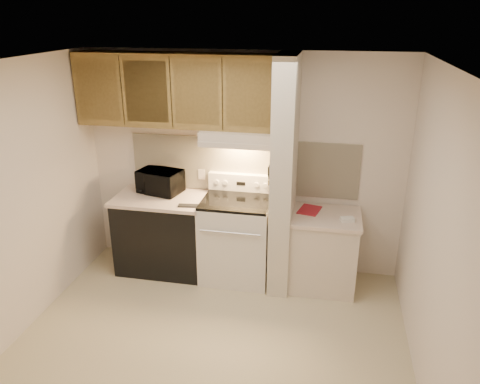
# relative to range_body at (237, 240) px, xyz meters

# --- Properties ---
(floor) EXTENTS (3.60, 3.60, 0.00)m
(floor) POSITION_rel_range_body_xyz_m (0.00, -1.16, -0.46)
(floor) COLOR beige
(floor) RESTS_ON ground
(ceiling) EXTENTS (3.60, 3.60, 0.00)m
(ceiling) POSITION_rel_range_body_xyz_m (0.00, -1.16, 2.04)
(ceiling) COLOR white
(ceiling) RESTS_ON wall_back
(wall_back) EXTENTS (3.60, 2.50, 0.02)m
(wall_back) POSITION_rel_range_body_xyz_m (0.00, 0.34, 0.79)
(wall_back) COLOR silver
(wall_back) RESTS_ON floor
(wall_left) EXTENTS (0.02, 3.00, 2.50)m
(wall_left) POSITION_rel_range_body_xyz_m (-1.80, -1.16, 0.79)
(wall_left) COLOR silver
(wall_left) RESTS_ON floor
(wall_right) EXTENTS (0.02, 3.00, 2.50)m
(wall_right) POSITION_rel_range_body_xyz_m (1.80, -1.16, 0.79)
(wall_right) COLOR silver
(wall_right) RESTS_ON floor
(backsplash) EXTENTS (2.60, 0.02, 0.63)m
(backsplash) POSITION_rel_range_body_xyz_m (0.00, 0.33, 0.78)
(backsplash) COLOR white
(backsplash) RESTS_ON wall_back
(range_body) EXTENTS (0.76, 0.65, 0.92)m
(range_body) POSITION_rel_range_body_xyz_m (0.00, 0.00, 0.00)
(range_body) COLOR silver
(range_body) RESTS_ON floor
(oven_window) EXTENTS (0.50, 0.01, 0.30)m
(oven_window) POSITION_rel_range_body_xyz_m (0.00, -0.32, 0.04)
(oven_window) COLOR black
(oven_window) RESTS_ON range_body
(oven_handle) EXTENTS (0.65, 0.02, 0.02)m
(oven_handle) POSITION_rel_range_body_xyz_m (0.00, -0.35, 0.26)
(oven_handle) COLOR silver
(oven_handle) RESTS_ON range_body
(cooktop) EXTENTS (0.74, 0.64, 0.03)m
(cooktop) POSITION_rel_range_body_xyz_m (0.00, 0.00, 0.48)
(cooktop) COLOR black
(cooktop) RESTS_ON range_body
(range_backguard) EXTENTS (0.76, 0.08, 0.20)m
(range_backguard) POSITION_rel_range_body_xyz_m (0.00, 0.28, 0.59)
(range_backguard) COLOR silver
(range_backguard) RESTS_ON range_body
(range_display) EXTENTS (0.10, 0.01, 0.04)m
(range_display) POSITION_rel_range_body_xyz_m (0.00, 0.24, 0.59)
(range_display) COLOR black
(range_display) RESTS_ON range_backguard
(range_knob_left_outer) EXTENTS (0.05, 0.02, 0.05)m
(range_knob_left_outer) POSITION_rel_range_body_xyz_m (-0.28, 0.24, 0.59)
(range_knob_left_outer) COLOR silver
(range_knob_left_outer) RESTS_ON range_backguard
(range_knob_left_inner) EXTENTS (0.05, 0.02, 0.05)m
(range_knob_left_inner) POSITION_rel_range_body_xyz_m (-0.18, 0.24, 0.59)
(range_knob_left_inner) COLOR silver
(range_knob_left_inner) RESTS_ON range_backguard
(range_knob_right_inner) EXTENTS (0.05, 0.02, 0.05)m
(range_knob_right_inner) POSITION_rel_range_body_xyz_m (0.18, 0.24, 0.59)
(range_knob_right_inner) COLOR silver
(range_knob_right_inner) RESTS_ON range_backguard
(range_knob_right_outer) EXTENTS (0.05, 0.02, 0.05)m
(range_knob_right_outer) POSITION_rel_range_body_xyz_m (0.28, 0.24, 0.59)
(range_knob_right_outer) COLOR silver
(range_knob_right_outer) RESTS_ON range_backguard
(dishwasher_front) EXTENTS (1.00, 0.63, 0.87)m
(dishwasher_front) POSITION_rel_range_body_xyz_m (-0.88, 0.01, -0.03)
(dishwasher_front) COLOR black
(dishwasher_front) RESTS_ON floor
(left_countertop) EXTENTS (1.04, 0.67, 0.04)m
(left_countertop) POSITION_rel_range_body_xyz_m (-0.88, 0.01, 0.43)
(left_countertop) COLOR beige
(left_countertop) RESTS_ON dishwasher_front
(spoon_rest) EXTENTS (0.25, 0.11, 0.02)m
(spoon_rest) POSITION_rel_range_body_xyz_m (-0.48, -0.19, 0.46)
(spoon_rest) COLOR black
(spoon_rest) RESTS_ON left_countertop
(teal_jar) EXTENTS (0.10, 0.10, 0.09)m
(teal_jar) POSITION_rel_range_body_xyz_m (-0.83, 0.23, 0.50)
(teal_jar) COLOR #2E675C
(teal_jar) RESTS_ON left_countertop
(outlet) EXTENTS (0.08, 0.01, 0.12)m
(outlet) POSITION_rel_range_body_xyz_m (-0.48, 0.32, 0.64)
(outlet) COLOR beige
(outlet) RESTS_ON backsplash
(microwave) EXTENTS (0.54, 0.42, 0.27)m
(microwave) POSITION_rel_range_body_xyz_m (-0.93, 0.15, 0.58)
(microwave) COLOR black
(microwave) RESTS_ON left_countertop
(partition_pillar) EXTENTS (0.22, 0.70, 2.50)m
(partition_pillar) POSITION_rel_range_body_xyz_m (0.51, -0.01, 0.79)
(partition_pillar) COLOR beige
(partition_pillar) RESTS_ON floor
(pillar_trim) EXTENTS (0.01, 0.70, 0.04)m
(pillar_trim) POSITION_rel_range_body_xyz_m (0.39, -0.01, 0.84)
(pillar_trim) COLOR olive
(pillar_trim) RESTS_ON partition_pillar
(knife_strip) EXTENTS (0.02, 0.42, 0.04)m
(knife_strip) POSITION_rel_range_body_xyz_m (0.39, -0.06, 0.86)
(knife_strip) COLOR black
(knife_strip) RESTS_ON partition_pillar
(knife_blade_a) EXTENTS (0.01, 0.03, 0.16)m
(knife_blade_a) POSITION_rel_range_body_xyz_m (0.38, -0.21, 0.76)
(knife_blade_a) COLOR silver
(knife_blade_a) RESTS_ON knife_strip
(knife_handle_a) EXTENTS (0.02, 0.02, 0.10)m
(knife_handle_a) POSITION_rel_range_body_xyz_m (0.38, -0.22, 0.91)
(knife_handle_a) COLOR black
(knife_handle_a) RESTS_ON knife_strip
(knife_blade_b) EXTENTS (0.01, 0.04, 0.18)m
(knife_blade_b) POSITION_rel_range_body_xyz_m (0.38, -0.13, 0.75)
(knife_blade_b) COLOR silver
(knife_blade_b) RESTS_ON knife_strip
(knife_handle_b) EXTENTS (0.02, 0.02, 0.10)m
(knife_handle_b) POSITION_rel_range_body_xyz_m (0.38, -0.15, 0.91)
(knife_handle_b) COLOR black
(knife_handle_b) RESTS_ON knife_strip
(knife_blade_c) EXTENTS (0.01, 0.04, 0.20)m
(knife_blade_c) POSITION_rel_range_body_xyz_m (0.38, -0.05, 0.74)
(knife_blade_c) COLOR silver
(knife_blade_c) RESTS_ON knife_strip
(knife_handle_c) EXTENTS (0.02, 0.02, 0.10)m
(knife_handle_c) POSITION_rel_range_body_xyz_m (0.38, -0.06, 0.91)
(knife_handle_c) COLOR black
(knife_handle_c) RESTS_ON knife_strip
(knife_blade_d) EXTENTS (0.01, 0.04, 0.16)m
(knife_blade_d) POSITION_rel_range_body_xyz_m (0.38, 0.04, 0.76)
(knife_blade_d) COLOR silver
(knife_blade_d) RESTS_ON knife_strip
(knife_handle_d) EXTENTS (0.02, 0.02, 0.10)m
(knife_handle_d) POSITION_rel_range_body_xyz_m (0.38, 0.03, 0.91)
(knife_handle_d) COLOR black
(knife_handle_d) RESTS_ON knife_strip
(knife_blade_e) EXTENTS (0.01, 0.04, 0.18)m
(knife_blade_e) POSITION_rel_range_body_xyz_m (0.38, 0.11, 0.75)
(knife_blade_e) COLOR silver
(knife_blade_e) RESTS_ON knife_strip
(knife_handle_e) EXTENTS (0.02, 0.02, 0.10)m
(knife_handle_e) POSITION_rel_range_body_xyz_m (0.38, 0.09, 0.91)
(knife_handle_e) COLOR black
(knife_handle_e) RESTS_ON knife_strip
(oven_mitt) EXTENTS (0.03, 0.09, 0.21)m
(oven_mitt) POSITION_rel_range_body_xyz_m (0.38, 0.17, 0.72)
(oven_mitt) COLOR gray
(oven_mitt) RESTS_ON partition_pillar
(right_cab_base) EXTENTS (0.70, 0.60, 0.81)m
(right_cab_base) POSITION_rel_range_body_xyz_m (0.97, -0.01, -0.06)
(right_cab_base) COLOR beige
(right_cab_base) RESTS_ON floor
(right_countertop) EXTENTS (0.74, 0.64, 0.04)m
(right_countertop) POSITION_rel_range_body_xyz_m (0.97, -0.01, 0.37)
(right_countertop) COLOR beige
(right_countertop) RESTS_ON right_cab_base
(red_folder) EXTENTS (0.27, 0.33, 0.01)m
(red_folder) POSITION_rel_range_body_xyz_m (0.79, 0.09, 0.39)
(red_folder) COLOR maroon
(red_folder) RESTS_ON right_countertop
(white_box) EXTENTS (0.16, 0.13, 0.04)m
(white_box) POSITION_rel_range_body_xyz_m (1.19, -0.11, 0.41)
(white_box) COLOR white
(white_box) RESTS_ON right_countertop
(range_hood) EXTENTS (0.78, 0.44, 0.15)m
(range_hood) POSITION_rel_range_body_xyz_m (0.00, 0.12, 1.17)
(range_hood) COLOR beige
(range_hood) RESTS_ON upper_cabinets
(hood_lip) EXTENTS (0.78, 0.04, 0.06)m
(hood_lip) POSITION_rel_range_body_xyz_m (0.00, -0.08, 1.12)
(hood_lip) COLOR beige
(hood_lip) RESTS_ON range_hood
(upper_cabinets) EXTENTS (2.18, 0.33, 0.77)m
(upper_cabinets) POSITION_rel_range_body_xyz_m (-0.69, 0.17, 1.62)
(upper_cabinets) COLOR olive
(upper_cabinets) RESTS_ON wall_back
(cab_door_a) EXTENTS (0.46, 0.01, 0.63)m
(cab_door_a) POSITION_rel_range_body_xyz_m (-1.51, 0.01, 1.62)
(cab_door_a) COLOR olive
(cab_door_a) RESTS_ON upper_cabinets
(cab_gap_a) EXTENTS (0.01, 0.01, 0.73)m
(cab_gap_a) POSITION_rel_range_body_xyz_m (-1.23, 0.01, 1.62)
(cab_gap_a) COLOR black
(cab_gap_a) RESTS_ON upper_cabinets
(cab_door_b) EXTENTS (0.46, 0.01, 0.63)m
(cab_door_b) POSITION_rel_range_body_xyz_m (-0.96, 0.01, 1.62)
(cab_door_b) COLOR olive
(cab_door_b) RESTS_ON upper_cabinets
(cab_gap_b) EXTENTS (0.01, 0.01, 0.73)m
(cab_gap_b) POSITION_rel_range_body_xyz_m (-0.69, 0.01, 1.62)
(cab_gap_b) COLOR black
(cab_gap_b) RESTS_ON upper_cabinets
(cab_door_c) EXTENTS (0.46, 0.01, 0.63)m
(cab_door_c) POSITION_rel_range_body_xyz_m (-0.42, 0.01, 1.62)
(cab_door_c) COLOR olive
(cab_door_c) RESTS_ON upper_cabinets
(cab_gap_c) EXTENTS (0.01, 0.01, 0.73)m
(cab_gap_c) POSITION_rel_range_body_xyz_m (-0.14, 0.01, 1.62)
(cab_gap_c) COLOR black
(cab_gap_c) RESTS_ON upper_cabinets
(cab_door_d) EXTENTS (0.46, 0.01, 0.63)m
(cab_door_d) POSITION_rel_range_body_xyz_m (0.13, 0.01, 1.62)
(cab_door_d) COLOR olive
(cab_door_d) RESTS_ON upper_cabinets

